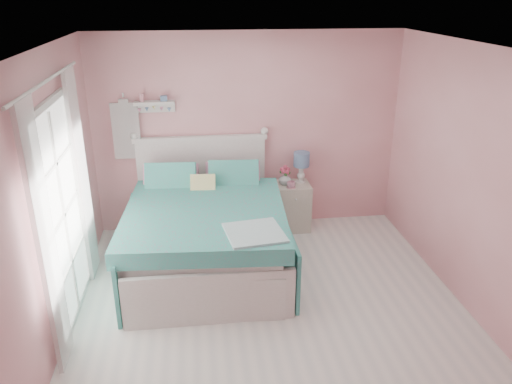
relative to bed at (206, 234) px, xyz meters
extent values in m
plane|color=white|center=(0.63, -1.13, -0.42)|extent=(4.50, 4.50, 0.00)
plane|color=#CC8184|center=(0.63, 1.12, 0.88)|extent=(4.00, 0.00, 4.00)
plane|color=#CC8184|center=(0.63, -3.38, 0.88)|extent=(4.00, 0.00, 4.00)
plane|color=#CC8184|center=(-1.37, -1.13, 0.88)|extent=(0.00, 4.50, 4.50)
plane|color=#CC8184|center=(2.63, -1.13, 0.88)|extent=(0.00, 4.50, 4.50)
plane|color=white|center=(0.63, -1.13, 2.18)|extent=(4.50, 4.50, 0.00)
cube|color=silver|center=(0.00, -0.03, -0.19)|extent=(1.78, 2.26, 0.47)
cube|color=silver|center=(0.00, -0.03, 0.13)|extent=(1.71, 2.20, 0.16)
cube|color=silver|center=(0.00, 1.06, 0.19)|extent=(1.67, 0.07, 1.24)
cube|color=silver|center=(0.00, 1.06, 0.84)|extent=(1.73, 0.09, 0.06)
cube|color=silver|center=(0.00, -1.11, -0.14)|extent=(1.67, 0.06, 0.56)
cube|color=teal|center=(0.00, -0.18, 0.30)|extent=(1.88, 2.01, 0.18)
cube|color=pink|center=(-0.39, 0.74, 0.41)|extent=(0.70, 0.32, 0.43)
cube|color=pink|center=(0.39, 0.74, 0.41)|extent=(0.70, 0.32, 0.43)
cube|color=#CCBC59|center=(0.00, 0.46, 0.41)|extent=(0.31, 0.24, 0.31)
cube|color=beige|center=(1.20, 0.88, -0.10)|extent=(0.45, 0.42, 0.64)
cube|color=silver|center=(1.20, 0.69, 0.09)|extent=(0.39, 0.02, 0.16)
sphere|color=white|center=(1.20, 0.66, 0.09)|extent=(0.03, 0.03, 0.03)
cylinder|color=white|center=(1.32, 0.94, 0.23)|extent=(0.13, 0.13, 0.02)
cylinder|color=white|center=(1.32, 0.94, 0.34)|extent=(0.07, 0.07, 0.23)
cylinder|color=#617CA2|center=(1.32, 0.94, 0.55)|extent=(0.21, 0.21, 0.19)
imported|color=silver|center=(1.09, 0.88, 0.31)|extent=(0.18, 0.18, 0.17)
imported|color=pink|center=(1.15, 0.76, 0.26)|extent=(0.14, 0.14, 0.09)
sphere|color=#D24866|center=(1.09, 0.88, 0.46)|extent=(0.06, 0.06, 0.06)
sphere|color=#D24866|center=(1.13, 0.90, 0.42)|extent=(0.06, 0.06, 0.06)
sphere|color=#D24866|center=(1.05, 0.89, 0.43)|extent=(0.06, 0.06, 0.06)
sphere|color=#D24866|center=(1.11, 0.85, 0.40)|extent=(0.06, 0.06, 0.06)
sphere|color=#D24866|center=(1.06, 0.86, 0.41)|extent=(0.06, 0.06, 0.06)
cube|color=silver|center=(-0.55, 1.04, 1.33)|extent=(0.50, 0.14, 0.04)
cube|color=silver|center=(-0.55, 1.10, 1.26)|extent=(0.50, 0.03, 0.12)
cylinder|color=#D18C99|center=(-0.70, 1.04, 1.40)|extent=(0.06, 0.06, 0.10)
cube|color=#617CA2|center=(-0.43, 1.04, 1.38)|extent=(0.08, 0.06, 0.07)
cube|color=white|center=(-0.92, 1.05, 0.98)|extent=(0.34, 0.03, 0.72)
cube|color=silver|center=(-1.34, -0.73, 1.71)|extent=(0.04, 1.32, 0.06)
cube|color=silver|center=(-1.34, -0.73, -0.39)|extent=(0.04, 1.32, 0.06)
cube|color=silver|center=(-1.34, -1.36, 0.63)|extent=(0.04, 0.06, 2.10)
cube|color=silver|center=(-1.34, -0.10, 0.63)|extent=(0.04, 0.06, 2.10)
cube|color=white|center=(-1.34, -0.73, 0.66)|extent=(0.02, 1.20, 2.04)
cube|color=white|center=(-1.29, -1.47, 0.76)|extent=(0.04, 0.40, 2.32)
cube|color=white|center=(-1.29, 0.01, 0.76)|extent=(0.04, 0.40, 2.32)
camera|label=1|loc=(-0.07, -5.20, 2.64)|focal=35.00mm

